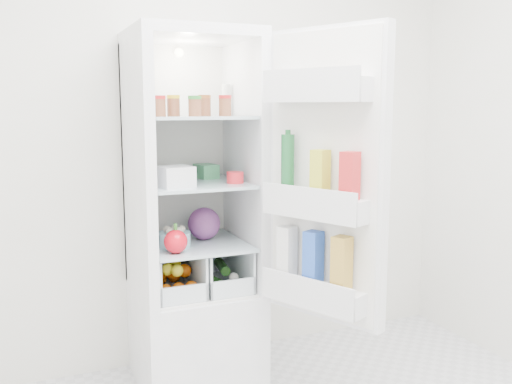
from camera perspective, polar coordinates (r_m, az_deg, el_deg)
name	(u,v)px	position (r m, az deg, el deg)	size (l,w,h in m)	color
room_walls	(364,55)	(1.85, 10.73, 13.33)	(3.02, 3.02, 2.61)	silver
refrigerator	(192,255)	(3.01, -6.45, -6.30)	(0.60, 0.60, 1.80)	silver
shelf_low	(195,244)	(2.93, -6.12, -5.18)	(0.49, 0.53, 0.01)	#A8BDC5
shelf_mid	(194,184)	(2.87, -6.22, 0.84)	(0.49, 0.53, 0.01)	#A8BDC5
shelf_top	(193,117)	(2.85, -6.32, 7.44)	(0.49, 0.53, 0.01)	#A8BDC5
crisper_left	(172,271)	(2.93, -8.39, -7.84)	(0.23, 0.46, 0.22)	silver
crisper_right	(218,266)	(3.00, -3.82, -7.39)	(0.23, 0.46, 0.22)	silver
condiment_jars	(192,107)	(2.72, -6.44, 8.45)	(0.38, 0.16, 0.08)	#B21919
squeeze_bottle	(226,100)	(3.02, -3.00, 9.20)	(0.05, 0.05, 0.16)	silver
tub_white	(175,177)	(2.71, -8.11, 1.54)	(0.15, 0.15, 0.10)	silver
tin_red	(235,177)	(2.82, -2.10, 1.46)	(0.08, 0.08, 0.06)	red
foil_tray	(165,177)	(2.94, -9.05, 1.53)	(0.17, 0.13, 0.04)	white
tub_green	(206,171)	(3.02, -5.01, 2.09)	(0.09, 0.13, 0.07)	#459860
red_cabbage	(204,224)	(2.97, -5.22, -3.16)	(0.17, 0.17, 0.17)	#511C4E
bell_pepper	(176,242)	(2.71, -8.03, -4.93)	(0.11, 0.11, 0.11)	red
mushroom_bowl	(174,240)	(2.84, -8.16, -4.73)	(0.16, 0.16, 0.07)	#91C8D8
citrus_pile	(173,277)	(2.92, -8.28, -8.43)	(0.20, 0.31, 0.16)	orange
veg_pile	(219,275)	(3.01, -3.71, -8.25)	(0.16, 0.30, 0.10)	#1C4818
fridge_door	(323,184)	(2.53, 6.69, 0.77)	(0.38, 0.57, 1.30)	silver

